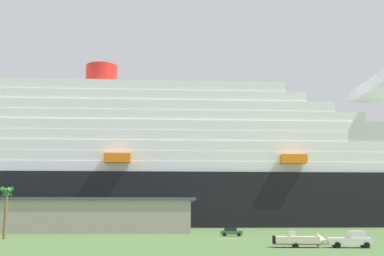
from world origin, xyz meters
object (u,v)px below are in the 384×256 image
Objects in this scene: pickup_truck at (352,240)px; small_boat_on_trailer at (303,240)px; palm_tree at (7,198)px; cruise_ship at (196,170)px; parked_car_green_wagon at (232,232)px.

pickup_truck is 0.71× the size of small_boat_on_trailer.
palm_tree reaches higher than small_boat_on_trailer.
cruise_ship is 99.35m from small_boat_on_trailer.
cruise_ship reaches higher than pickup_truck.
cruise_ship is 48.23× the size of pickup_truck.
small_boat_on_trailer is at bearing 175.86° from pickup_truck.
pickup_truck is at bearing -78.41° from cruise_ship.
cruise_ship reaches higher than parked_car_green_wagon.
pickup_truck is 1.25× the size of parked_car_green_wagon.
small_boat_on_trailer is 31.86m from parked_car_green_wagon.
cruise_ship is 84.35m from palm_tree.
cruise_ship reaches higher than palm_tree.
palm_tree is (-48.10, 20.73, 6.24)m from small_boat_on_trailer.
small_boat_on_trailer is at bearing -23.32° from palm_tree.
palm_tree is (-34.57, -76.07, -11.51)m from cruise_ship.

